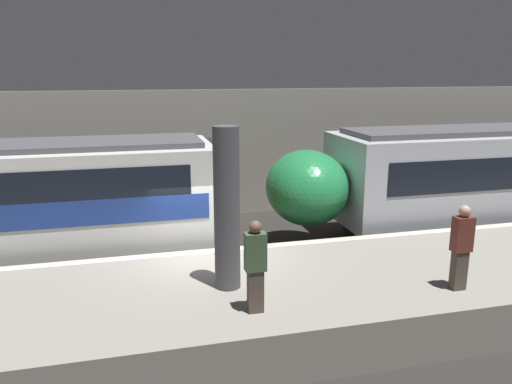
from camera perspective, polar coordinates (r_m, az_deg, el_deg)
ground_plane at (r=12.82m, az=-5.81°, el=-10.77°), size 120.00×120.00×0.00m
platform at (r=10.66m, az=-4.10°, el=-13.09°), size 40.00×4.36×1.02m
station_rear_barrier at (r=18.22m, az=-8.95°, el=4.17°), size 50.00×0.15×4.63m
support_pillar_near at (r=9.84m, az=-3.36°, el=-1.98°), size 0.52×0.52×3.28m
person_waiting at (r=10.73m, az=22.41°, el=-5.66°), size 0.38×0.24×1.75m
person_walking at (r=9.03m, az=-0.07°, el=-8.25°), size 0.38×0.24×1.74m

